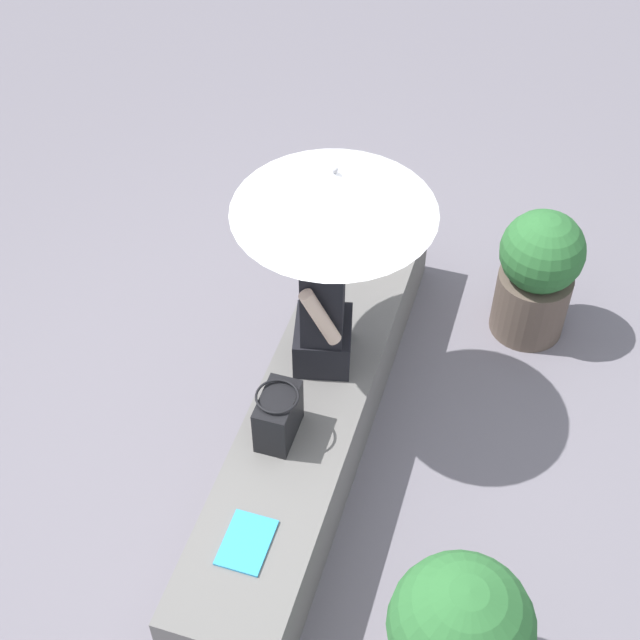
% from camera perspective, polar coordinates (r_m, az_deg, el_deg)
% --- Properties ---
extents(ground_plane, '(14.00, 14.00, 0.00)m').
position_cam_1_polar(ground_plane, '(4.91, -0.18, -7.18)').
color(ground_plane, slate).
extents(stone_bench, '(2.84, 0.53, 0.44)m').
position_cam_1_polar(stone_bench, '(4.73, -0.19, -5.57)').
color(stone_bench, slate).
rests_on(stone_bench, ground).
extents(person_seated, '(0.50, 0.35, 0.90)m').
position_cam_1_polar(person_seated, '(4.39, 0.20, 1.17)').
color(person_seated, black).
rests_on(person_seated, stone_bench).
extents(parasol, '(0.94, 0.94, 1.13)m').
position_cam_1_polar(parasol, '(4.05, 0.86, 7.99)').
color(parasol, '#B7B7BC').
rests_on(parasol, stone_bench).
extents(handbag_black, '(0.27, 0.20, 0.28)m').
position_cam_1_polar(handbag_black, '(4.25, -2.63, -5.97)').
color(handbag_black, black).
rests_on(handbag_black, stone_bench).
extents(tote_bag_canvas, '(0.22, 0.16, 0.31)m').
position_cam_1_polar(tote_bag_canvas, '(5.19, 2.80, 6.03)').
color(tote_bag_canvas, brown).
rests_on(tote_bag_canvas, stone_bench).
extents(magazine, '(0.28, 0.20, 0.01)m').
position_cam_1_polar(magazine, '(4.04, -4.60, -13.66)').
color(magazine, '#339ED1').
rests_on(magazine, stone_bench).
extents(planter_near, '(0.47, 0.47, 0.83)m').
position_cam_1_polar(planter_near, '(5.26, 13.41, 2.86)').
color(planter_near, brown).
rests_on(planter_near, ground).
extents(planter_far, '(0.58, 0.58, 0.88)m').
position_cam_1_polar(planter_far, '(3.85, 8.58, -19.17)').
color(planter_far, gray).
rests_on(planter_far, ground).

